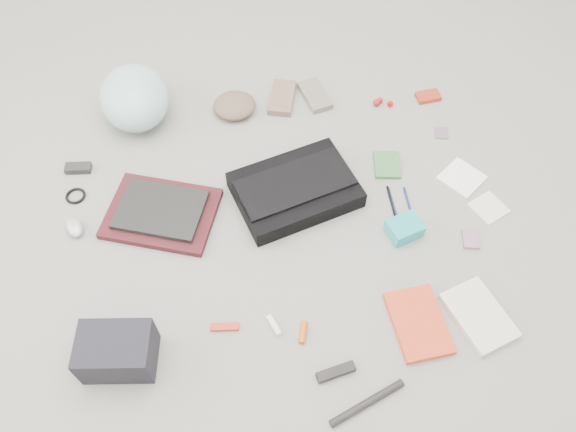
{
  "coord_description": "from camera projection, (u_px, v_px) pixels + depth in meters",
  "views": [
    {
      "loc": [
        -0.1,
        -1.09,
        1.65
      ],
      "look_at": [
        0.0,
        0.0,
        0.05
      ],
      "focal_mm": 35.0,
      "sensor_mm": 36.0,
      "label": 1
    }
  ],
  "objects": [
    {
      "name": "mitten_right",
      "position": [
        315.0,
        96.0,
        2.32
      ],
      "size": [
        0.14,
        0.19,
        0.03
      ],
      "primitive_type": "cube",
      "rotation": [
        0.0,
        0.0,
        0.29
      ],
      "color": "slate",
      "rests_on": "ground_plane"
    },
    {
      "name": "lollipop_c",
      "position": [
        390.0,
        104.0,
        2.3
      ],
      "size": [
        0.03,
        0.03,
        0.02
      ],
      "primitive_type": "sphere",
      "rotation": [
        0.0,
        0.0,
        0.08
      ],
      "color": "#C80405",
      "rests_on": "ground_plane"
    },
    {
      "name": "toiletry_tube_white",
      "position": [
        274.0,
        325.0,
        1.75
      ],
      "size": [
        0.05,
        0.07,
        0.02
      ],
      "primitive_type": "cylinder",
      "rotation": [
        1.57,
        0.0,
        0.43
      ],
      "color": "silver",
      "rests_on": "ground_plane"
    },
    {
      "name": "bag_flap",
      "position": [
        295.0,
        183.0,
        1.99
      ],
      "size": [
        0.45,
        0.31,
        0.01
      ],
      "primitive_type": "cube",
      "rotation": [
        0.0,
        0.0,
        0.33
      ],
      "color": "black",
      "rests_on": "messenger_bag"
    },
    {
      "name": "camera_bag",
      "position": [
        117.0,
        351.0,
        1.64
      ],
      "size": [
        0.22,
        0.17,
        0.14
      ],
      "primitive_type": "cube",
      "rotation": [
        0.0,
        0.0,
        -0.08
      ],
      "color": "black",
      "rests_on": "ground_plane"
    },
    {
      "name": "bike_helmet",
      "position": [
        134.0,
        97.0,
        2.19
      ],
      "size": [
        0.33,
        0.38,
        0.2
      ],
      "primitive_type": "ellipsoid",
      "rotation": [
        0.0,
        0.0,
        0.19
      ],
      "color": "#A9D9DA",
      "rests_on": "ground_plane"
    },
    {
      "name": "ground_plane",
      "position": [
        288.0,
        224.0,
        1.98
      ],
      "size": [
        4.0,
        4.0,
        0.0
      ],
      "primitive_type": "plane",
      "color": "gray"
    },
    {
      "name": "u_lock",
      "position": [
        336.0,
        372.0,
        1.66
      ],
      "size": [
        0.12,
        0.06,
        0.02
      ],
      "primitive_type": "cube",
      "rotation": [
        0.0,
        0.0,
        0.24
      ],
      "color": "black",
      "rests_on": "ground_plane"
    },
    {
      "name": "multitool",
      "position": [
        224.0,
        327.0,
        1.75
      ],
      "size": [
        0.09,
        0.03,
        0.01
      ],
      "primitive_type": "cube",
      "rotation": [
        0.0,
        0.0,
        -0.06
      ],
      "color": "red",
      "rests_on": "ground_plane"
    },
    {
      "name": "card_deck",
      "position": [
        470.0,
        239.0,
        1.93
      ],
      "size": [
        0.06,
        0.08,
        0.01
      ],
      "primitive_type": "cube",
      "rotation": [
        0.0,
        0.0,
        -0.15
      ],
      "color": "#9F718A",
      "rests_on": "ground_plane"
    },
    {
      "name": "beanie",
      "position": [
        234.0,
        105.0,
        2.27
      ],
      "size": [
        0.18,
        0.18,
        0.06
      ],
      "primitive_type": "ellipsoid",
      "rotation": [
        0.0,
        0.0,
        0.08
      ],
      "color": "brown",
      "rests_on": "ground_plane"
    },
    {
      "name": "lollipop_b",
      "position": [
        380.0,
        100.0,
        2.31
      ],
      "size": [
        0.03,
        0.03,
        0.02
      ],
      "primitive_type": "sphere",
      "rotation": [
        0.0,
        0.0,
        -0.32
      ],
      "color": "#AD091F",
      "rests_on": "ground_plane"
    },
    {
      "name": "accordion_wallet",
      "position": [
        404.0,
        228.0,
        1.93
      ],
      "size": [
        0.13,
        0.12,
        0.06
      ],
      "primitive_type": "cube",
      "rotation": [
        0.0,
        0.0,
        0.35
      ],
      "color": "#22ABB5",
      "rests_on": "ground_plane"
    },
    {
      "name": "lollipop_a",
      "position": [
        376.0,
        103.0,
        2.3
      ],
      "size": [
        0.03,
        0.03,
        0.03
      ],
      "primitive_type": "sphere",
      "rotation": [
        0.0,
        0.0,
        -0.0
      ],
      "color": "#AA1518",
      "rests_on": "ground_plane"
    },
    {
      "name": "messenger_bag",
      "position": [
        295.0,
        190.0,
        2.02
      ],
      "size": [
        0.49,
        0.42,
        0.07
      ],
      "primitive_type": "cube",
      "rotation": [
        0.0,
        0.0,
        0.33
      ],
      "color": "black",
      "rests_on": "ground_plane"
    },
    {
      "name": "toiletry_tube_orange",
      "position": [
        303.0,
        332.0,
        1.74
      ],
      "size": [
        0.04,
        0.07,
        0.02
      ],
      "primitive_type": "cylinder",
      "rotation": [
        1.57,
        0.0,
        -0.24
      ],
      "color": "#D0520C",
      "rests_on": "ground_plane"
    },
    {
      "name": "pen_blue",
      "position": [
        393.0,
        202.0,
        2.03
      ],
      "size": [
        0.01,
        0.13,
        0.01
      ],
      "primitive_type": "cylinder",
      "rotation": [
        1.57,
        0.0,
        0.03
      ],
      "color": "navy",
      "rests_on": "ground_plane"
    },
    {
      "name": "power_brick",
      "position": [
        78.0,
        168.0,
        2.11
      ],
      "size": [
        0.1,
        0.05,
        0.03
      ],
      "primitive_type": "cube",
      "rotation": [
        0.0,
        0.0,
        -0.04
      ],
      "color": "black",
      "rests_on": "ground_plane"
    },
    {
      "name": "napkin_bottom",
      "position": [
        489.0,
        208.0,
        2.01
      ],
      "size": [
        0.15,
        0.15,
        0.01
      ],
      "primitive_type": "cube",
      "rotation": [
        0.0,
        0.0,
        0.48
      ],
      "color": "silver",
      "rests_on": "ground_plane"
    },
    {
      "name": "laptop",
      "position": [
        160.0,
        210.0,
        1.97
      ],
      "size": [
        0.34,
        0.29,
        0.02
      ],
      "primitive_type": "cube",
      "rotation": [
        0.0,
        0.0,
        -0.29
      ],
      "color": "black",
      "rests_on": "laptop_sleeve"
    },
    {
      "name": "altoids_tin",
      "position": [
        428.0,
        96.0,
        2.33
      ],
      "size": [
        0.1,
        0.07,
        0.02
      ],
      "primitive_type": "cube",
      "rotation": [
        0.0,
        0.0,
        0.15
      ],
      "color": "#A7301D",
      "rests_on": "ground_plane"
    },
    {
      "name": "laptop_sleeve",
      "position": [
        162.0,
        213.0,
        1.99
      ],
      "size": [
        0.44,
        0.38,
        0.03
      ],
      "primitive_type": "cube",
      "rotation": [
        0.0,
        0.0,
        -0.29
      ],
      "color": "#44151B",
      "rests_on": "ground_plane"
    },
    {
      "name": "pen_black",
      "position": [
        392.0,
        204.0,
        2.02
      ],
      "size": [
        0.01,
        0.16,
        0.01
      ],
      "primitive_type": "cylinder",
      "rotation": [
        1.57,
        0.0,
        0.02
      ],
      "color": "black",
      "rests_on": "ground_plane"
    },
    {
      "name": "cable_coil",
      "position": [
        76.0,
        196.0,
        2.04
      ],
      "size": [
        0.09,
        0.09,
        0.01
      ],
      "primitive_type": "torus",
      "rotation": [
        0.0,
        0.0,
        -0.29
      ],
      "color": "black",
      "rests_on": "ground_plane"
    },
    {
      "name": "mouse",
      "position": [
        74.0,
        227.0,
        1.95
      ],
      "size": [
        0.09,
        0.11,
        0.04
      ],
      "primitive_type": "ellipsoid",
      "rotation": [
        0.0,
        0.0,
        0.41
      ],
      "color": "#ACACAD",
      "rests_on": "ground_plane"
    },
    {
      "name": "bike_pump",
      "position": [
        367.0,
        403.0,
        1.61
      ],
      "size": [
        0.24,
        0.12,
        0.02
      ],
      "primitive_type": "cylinder",
      "rotation": [
        0.0,
        1.57,
        0.41
      ],
      "color": "black",
      "rests_on": "ground_plane"
    },
    {
      "name": "book_red",
      "position": [
        418.0,
        323.0,
        1.75
      ],
      "size": [
        0.19,
        0.25,
        0.02
      ],
      "primitive_type": "cube",
      "rotation": [
        0.0,
        0.0,
        0.12
      ],
      "color": "#F14526",
      "rests_on": "ground_plane"
    },
    {
      "name": "pen_navy",
      "position": [
        409.0,
        205.0,
        2.02
      ],
      "size": [
        0.01,
        0.16,
        0.01
      ],
      "primitive_type": "cylinder",
      "rotation": [
        1.57,
        0.0,
        0.02
      ],
      "color": "navy",
      "rests_on": "ground_plane"
    },
    {
      "name": "stamp_sheet",
      "position": [
        441.0,
        133.0,
        2.22
      ],
      "size": [
        0.06,
        0.07,
        0.0
      ],
      "primitive_type": "cube",
      "rotation": [
        0.0,
        0.0,
        -0.18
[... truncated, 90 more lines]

